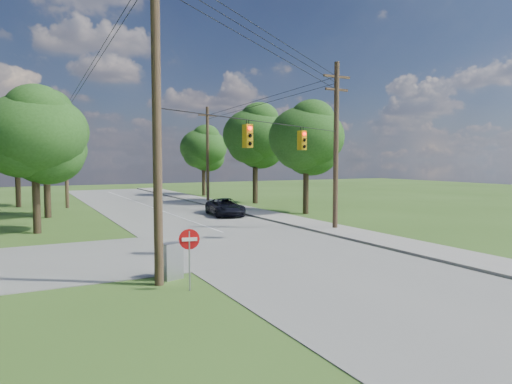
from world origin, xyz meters
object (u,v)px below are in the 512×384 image
pole_north_w (66,152)px  do_not_enter_sign (189,245)px  pole_north_e (208,153)px  pole_sw (157,107)px  pole_ne (336,143)px  control_cabinet (171,261)px  car_main_north (225,207)px

pole_north_w → do_not_enter_sign: (1.12, -30.80, -3.58)m
do_not_enter_sign → pole_north_e: bearing=81.2°
pole_sw → pole_north_e: size_ratio=1.20×
pole_ne → pole_north_w: size_ratio=1.05×
control_cabinet → pole_north_e: bearing=47.9°
pole_sw → pole_north_e: 32.55m
pole_ne → control_cabinet: bearing=-151.5°
car_main_north → do_not_enter_sign: do_not_enter_sign is taller
pole_north_w → car_main_north: (10.50, -12.35, -4.43)m
pole_ne → pole_north_e: 22.00m
pole_sw → car_main_north: bearing=59.7°
pole_north_w → do_not_enter_sign: size_ratio=4.74×
pole_sw → pole_north_e: pole_sw is taller
pole_sw → pole_ne: size_ratio=1.14×
pole_sw → pole_ne: bearing=29.4°
pole_sw → pole_north_w: (-0.40, 29.60, -1.10)m
do_not_enter_sign → pole_ne: bearing=48.3°
pole_ne → pole_north_e: pole_ne is taller
pole_north_w → do_not_enter_sign: pole_north_w is taller
pole_ne → pole_north_w: (-13.90, 22.00, -0.34)m
pole_sw → pole_north_e: (13.50, 29.60, -1.10)m
pole_north_e → do_not_enter_sign: pole_north_e is taller
pole_north_w → car_main_north: size_ratio=2.07×
pole_ne → pole_north_e: (-0.00, 22.00, -0.34)m
pole_sw → pole_north_w: size_ratio=1.20×
pole_ne → pole_north_w: bearing=122.3°
pole_north_e → car_main_north: size_ratio=2.07×
car_main_north → control_cabinet: (-9.47, -16.65, -0.03)m
pole_ne → do_not_enter_sign: bearing=-145.5°
pole_ne → control_cabinet: pole_ne is taller
pole_north_e → do_not_enter_sign: (-12.78, -30.80, -3.58)m
pole_north_w → control_cabinet: size_ratio=7.42×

